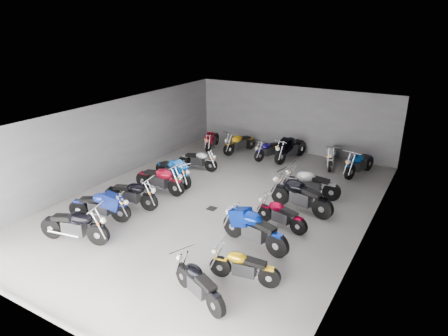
{
  "coord_description": "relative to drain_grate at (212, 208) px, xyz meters",
  "views": [
    {
      "loc": [
        6.69,
        -11.11,
        6.26
      ],
      "look_at": [
        -0.33,
        0.9,
        1.0
      ],
      "focal_mm": 32.0,
      "sensor_mm": 36.0,
      "label": 1
    }
  ],
  "objects": [
    {
      "name": "motorcycle_left_e",
      "position": [
        -2.53,
        1.15,
        0.52
      ],
      "size": [
        2.14,
        0.76,
        0.96
      ],
      "rotation": [
        0.0,
        0.0,
        -1.86
      ],
      "color": "black",
      "rests_on": "ground"
    },
    {
      "name": "ceiling",
      "position": [
        0.0,
        0.5,
        3.21
      ],
      "size": [
        10.0,
        14.0,
        0.04
      ],
      "primitive_type": "cube",
      "color": "black",
      "rests_on": "wall_back"
    },
    {
      "name": "motorcycle_left_d",
      "position": [
        -2.43,
        0.21,
        0.52
      ],
      "size": [
        2.2,
        0.44,
        0.97
      ],
      "rotation": [
        0.0,
        0.0,
        -1.55
      ],
      "color": "black",
      "rests_on": "ground"
    },
    {
      "name": "motorcycle_left_a",
      "position": [
        -2.33,
        -3.87,
        0.53
      ],
      "size": [
        2.19,
        0.75,
        0.98
      ],
      "rotation": [
        0.0,
        0.0,
        -1.3
      ],
      "color": "black",
      "rests_on": "ground"
    },
    {
      "name": "motorcycle_back_a",
      "position": [
        -3.61,
        5.82,
        0.46
      ],
      "size": [
        0.61,
        1.89,
        0.85
      ],
      "rotation": [
        0.0,
        0.0,
        3.39
      ],
      "color": "black",
      "rests_on": "ground"
    },
    {
      "name": "wall_back",
      "position": [
        0.0,
        7.5,
        1.59
      ],
      "size": [
        10.0,
        0.1,
        3.2
      ],
      "primitive_type": "cube",
      "color": "slate",
      "rests_on": "ground"
    },
    {
      "name": "motorcycle_left_c",
      "position": [
        -2.48,
        -1.32,
        0.5
      ],
      "size": [
        2.1,
        0.55,
        0.93
      ],
      "rotation": [
        0.0,
        0.0,
        -1.4
      ],
      "color": "black",
      "rests_on": "ground"
    },
    {
      "name": "motorcycle_back_b",
      "position": [
        -2.11,
        5.96,
        0.49
      ],
      "size": [
        0.79,
        1.99,
        0.91
      ],
      "rotation": [
        0.0,
        0.0,
        2.82
      ],
      "color": "black",
      "rests_on": "ground"
    },
    {
      "name": "motorcycle_right_f",
      "position": [
        2.62,
        2.72,
        0.51
      ],
      "size": [
        2.17,
        0.46,
        0.95
      ],
      "rotation": [
        0.0,
        0.0,
        1.64
      ],
      "color": "black",
      "rests_on": "ground"
    },
    {
      "name": "motorcycle_right_d",
      "position": [
        2.57,
        -0.01,
        0.44
      ],
      "size": [
        1.85,
        0.56,
        0.82
      ],
      "rotation": [
        0.0,
        0.0,
        1.35
      ],
      "color": "black",
      "rests_on": "ground"
    },
    {
      "name": "motorcycle_back_f",
      "position": [
        3.67,
        5.84,
        0.51
      ],
      "size": [
        0.75,
        2.12,
        0.95
      ],
      "rotation": [
        0.0,
        0.0,
        2.85
      ],
      "color": "black",
      "rests_on": "ground"
    },
    {
      "name": "drain_grate",
      "position": [
        0.0,
        0.0,
        0.0
      ],
      "size": [
        0.32,
        0.32,
        0.01
      ],
      "primitive_type": "cube",
      "color": "black",
      "rests_on": "ground"
    },
    {
      "name": "motorcycle_left_f",
      "position": [
        -2.55,
        2.97,
        0.44
      ],
      "size": [
        1.86,
        0.42,
        0.82
      ],
      "rotation": [
        0.0,
        0.0,
        -1.47
      ],
      "color": "black",
      "rests_on": "ground"
    },
    {
      "name": "motorcycle_back_c",
      "position": [
        -0.49,
        5.83,
        0.44
      ],
      "size": [
        0.72,
        1.81,
        0.82
      ],
      "rotation": [
        0.0,
        0.0,
        2.82
      ],
      "color": "black",
      "rests_on": "ground"
    },
    {
      "name": "motorcycle_right_e",
      "position": [
        2.69,
        1.39,
        0.57
      ],
      "size": [
        2.38,
        0.67,
        1.05
      ],
      "rotation": [
        0.0,
        0.0,
        1.37
      ],
      "color": "black",
      "rests_on": "ground"
    },
    {
      "name": "motorcycle_left_b",
      "position": [
        -2.7,
        -2.54,
        0.51
      ],
      "size": [
        2.06,
        0.85,
        0.94
      ],
      "rotation": [
        0.0,
        0.0,
        -1.23
      ],
      "color": "black",
      "rests_on": "ground"
    },
    {
      "name": "motorcycle_right_b",
      "position": [
        2.85,
        -3.07,
        0.44
      ],
      "size": [
        1.84,
        0.48,
        0.81
      ],
      "rotation": [
        0.0,
        0.0,
        1.74
      ],
      "color": "black",
      "rests_on": "ground"
    },
    {
      "name": "motorcycle_back_e",
      "position": [
        2.31,
        6.25,
        0.5
      ],
      "size": [
        0.73,
        2.04,
        0.92
      ],
      "rotation": [
        0.0,
        0.0,
        3.43
      ],
      "color": "black",
      "rests_on": "ground"
    },
    {
      "name": "motorcycle_right_a",
      "position": [
        2.26,
        -4.23,
        0.46
      ],
      "size": [
        1.84,
        0.86,
        0.85
      ],
      "rotation": [
        0.0,
        0.0,
        1.18
      ],
      "color": "black",
      "rests_on": "ground"
    },
    {
      "name": "motorcycle_back_d",
      "position": [
        0.46,
        6.15,
        0.57
      ],
      "size": [
        0.68,
        2.39,
        1.06
      ],
      "rotation": [
        0.0,
        0.0,
        2.94
      ],
      "color": "black",
      "rests_on": "ground"
    },
    {
      "name": "wall_left",
      "position": [
        -5.0,
        0.5,
        1.59
      ],
      "size": [
        0.1,
        14.0,
        3.2
      ],
      "primitive_type": "cube",
      "color": "slate",
      "rests_on": "ground"
    },
    {
      "name": "wall_right",
      "position": [
        5.0,
        0.5,
        1.59
      ],
      "size": [
        0.1,
        14.0,
        3.2
      ],
      "primitive_type": "cube",
      "color": "slate",
      "rests_on": "ground"
    },
    {
      "name": "motorcycle_right_c",
      "position": [
        2.32,
        -1.44,
        0.55
      ],
      "size": [
        2.3,
        0.67,
        1.02
      ],
      "rotation": [
        0.0,
        0.0,
        1.36
      ],
      "color": "black",
      "rests_on": "ground"
    },
    {
      "name": "ground",
      "position": [
        0.0,
        0.5,
        -0.01
      ],
      "size": [
        14.0,
        14.0,
        0.0
      ],
      "primitive_type": "plane",
      "color": "#9C9994",
      "rests_on": "ground"
    }
  ]
}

